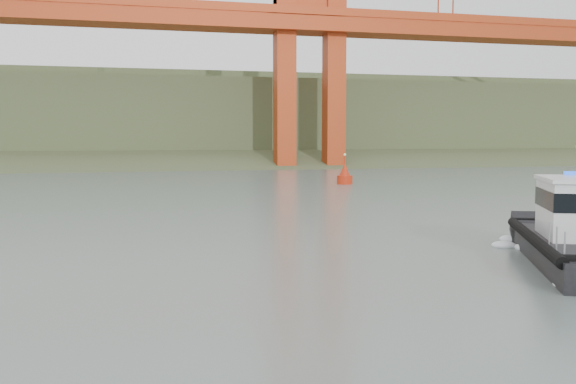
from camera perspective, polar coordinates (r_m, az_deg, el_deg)
name	(u,v)px	position (r m, az deg, el deg)	size (l,w,h in m)	color
ground	(302,275)	(23.25, 1.27, -7.38)	(400.00, 400.00, 0.00)	#52615D
headlands	(153,127)	(147.52, -11.95, 5.66)	(500.00, 105.36, 27.12)	#3A4B2B
nav_buoy	(345,176)	(67.32, 5.07, 1.47)	(1.63, 1.63, 3.39)	red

